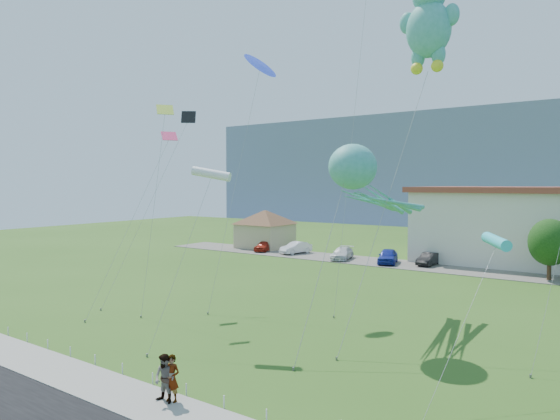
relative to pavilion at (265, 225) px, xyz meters
The scene contains 22 objects.
ground 45.05m from the pavilion, 57.72° to the right, with size 160.00×160.00×0.00m, color #2F5618.
sidewalk 47.39m from the pavilion, 59.50° to the right, with size 80.00×2.50×0.10m, color gray.
parking_strip 24.37m from the pavilion, ahead, with size 70.00×6.00×0.06m, color #59544C.
hill_ridge 85.96m from the pavilion, 73.69° to the left, with size 160.00×50.00×25.00m, color slate.
pavilion is the anchor object (origin of this frame).
rope_fence 46.13m from the pavilion, 58.59° to the right, with size 26.05×0.05×0.50m.
tree_near 34.24m from the pavilion, ahead, with size 3.60×3.60×5.47m.
pedestrian_left 47.39m from the pavilion, 58.00° to the right, with size 0.66×0.43×1.82m, color gray.
pedestrian_right 47.49m from the pavilion, 58.29° to the right, with size 0.91×0.71×1.87m, color gray.
parked_car_red 4.31m from the pavilion, 54.95° to the right, with size 1.57×3.90×1.33m, color #A82314.
parked_car_silver 7.44m from the pavilion, 21.88° to the right, with size 1.49×4.28×1.41m, color silver.
parked_car_white 14.02m from the pavilion, 14.94° to the right, with size 1.85×4.56×1.32m, color silver.
parked_car_blue 19.13m from the pavilion, 10.20° to the right, with size 1.82×4.51×1.54m, color #1B2A99.
parked_car_black 22.88m from the pavilion, ahead, with size 1.37×3.92×1.29m, color black.
octopus_kite 38.40m from the pavilion, 44.92° to the right, with size 2.52×13.64×10.72m.
teddy_bear_kite 40.46m from the pavilion, 38.54° to the right, with size 3.61×10.12×20.87m.
small_kite_white 39.04m from the pavilion, 58.09° to the right, with size 0.54×5.66×9.51m.
small_kite_yellow 34.44m from the pavilion, 65.49° to the right, with size 1.29×3.33×13.92m.
small_kite_cyan 46.00m from the pavilion, 40.92° to the right, with size 1.40×7.51×6.43m.
small_kite_pink 32.03m from the pavilion, 67.52° to the right, with size 1.29×8.07×12.43m.
small_kite_blue 32.16m from the pavilion, 54.49° to the right, with size 1.80×6.81×17.95m.
small_kite_black 29.97m from the pavilion, 66.92° to the right, with size 1.51×8.26×14.12m.
Camera 1 is at (15.26, -15.29, 8.51)m, focal length 32.00 mm.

